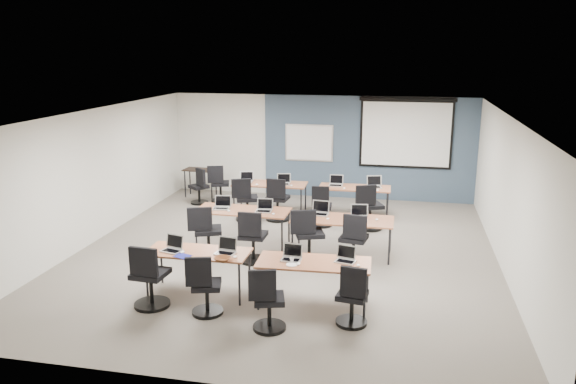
% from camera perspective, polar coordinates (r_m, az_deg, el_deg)
% --- Properties ---
extents(floor, '(8.00, 9.00, 0.02)m').
position_cam_1_polar(floor, '(11.01, -0.28, -6.20)').
color(floor, '#6B6354').
rests_on(floor, ground).
extents(ceiling, '(8.00, 9.00, 0.02)m').
position_cam_1_polar(ceiling, '(10.38, -0.30, 7.90)').
color(ceiling, white).
rests_on(ceiling, ground).
extents(wall_back, '(8.00, 0.04, 2.70)m').
position_cam_1_polar(wall_back, '(14.96, 3.33, 4.63)').
color(wall_back, beige).
rests_on(wall_back, ground).
extents(wall_front, '(8.00, 0.04, 2.70)m').
position_cam_1_polar(wall_front, '(6.49, -8.72, -8.59)').
color(wall_front, beige).
rests_on(wall_front, ground).
extents(wall_left, '(0.04, 9.00, 2.70)m').
position_cam_1_polar(wall_left, '(12.08, -19.18, 1.52)').
color(wall_left, beige).
rests_on(wall_left, ground).
extents(wall_right, '(0.04, 9.00, 2.70)m').
position_cam_1_polar(wall_right, '(10.56, 21.46, -0.46)').
color(wall_right, beige).
rests_on(wall_right, ground).
extents(blue_accent_panel, '(5.50, 0.04, 2.70)m').
position_cam_1_polar(blue_accent_panel, '(14.80, 8.12, 4.40)').
color(blue_accent_panel, '#3D5977').
rests_on(blue_accent_panel, wall_back).
extents(whiteboard, '(1.28, 0.03, 0.98)m').
position_cam_1_polar(whiteboard, '(14.92, 2.15, 5.00)').
color(whiteboard, silver).
rests_on(whiteboard, wall_back).
extents(projector_screen, '(2.40, 0.10, 1.82)m').
position_cam_1_polar(projector_screen, '(14.63, 11.91, 6.25)').
color(projector_screen, black).
rests_on(projector_screen, wall_back).
extents(training_table_front_left, '(1.66, 0.69, 0.73)m').
position_cam_1_polar(training_table_front_left, '(9.14, -9.15, -6.24)').
color(training_table_front_left, '#A25729').
rests_on(training_table_front_left, floor).
extents(training_table_front_right, '(1.72, 0.72, 0.73)m').
position_cam_1_polar(training_table_front_right, '(8.60, 2.64, -7.38)').
color(training_table_front_right, '#9D5F30').
rests_on(training_table_front_right, floor).
extents(training_table_mid_left, '(1.88, 0.78, 0.73)m').
position_cam_1_polar(training_table_mid_left, '(11.31, -4.63, -2.03)').
color(training_table_mid_left, '#A0703D').
rests_on(training_table_mid_left, floor).
extents(training_table_mid_right, '(1.93, 0.80, 0.73)m').
position_cam_1_polar(training_table_mid_right, '(10.74, 5.55, -2.92)').
color(training_table_mid_right, '#A2753F').
rests_on(training_table_mid_right, floor).
extents(training_table_back_left, '(1.76, 0.73, 0.73)m').
position_cam_1_polar(training_table_back_left, '(13.51, -1.85, 0.70)').
color(training_table_back_left, '#9E6B3D').
rests_on(training_table_back_left, floor).
extents(training_table_back_right, '(1.66, 0.69, 0.73)m').
position_cam_1_polar(training_table_back_right, '(13.22, 6.78, 0.29)').
color(training_table_back_right, olive).
rests_on(training_table_back_right, floor).
extents(laptop_0, '(0.32, 0.27, 0.24)m').
position_cam_1_polar(laptop_0, '(9.20, -11.63, -5.49)').
color(laptop_0, '#A6A6AB').
rests_on(laptop_0, training_table_front_left).
extents(mouse_0, '(0.07, 0.11, 0.04)m').
position_cam_1_polar(mouse_0, '(9.08, -10.67, -6.02)').
color(mouse_0, white).
rests_on(mouse_0, training_table_front_left).
extents(task_chair_0, '(0.56, 0.56, 1.03)m').
position_cam_1_polar(task_chair_0, '(8.90, -13.91, -8.81)').
color(task_chair_0, black).
rests_on(task_chair_0, floor).
extents(laptop_1, '(0.31, 0.27, 0.24)m').
position_cam_1_polar(laptop_1, '(8.96, -6.31, -5.80)').
color(laptop_1, '#B0B0B8').
rests_on(laptop_1, training_table_front_left).
extents(mouse_1, '(0.08, 0.10, 0.03)m').
position_cam_1_polar(mouse_1, '(8.77, -5.41, -6.57)').
color(mouse_1, white).
rests_on(mouse_1, training_table_front_left).
extents(task_chair_1, '(0.48, 0.47, 0.96)m').
position_cam_1_polar(task_chair_1, '(8.52, -8.45, -9.85)').
color(task_chair_1, black).
rests_on(task_chair_1, floor).
extents(laptop_2, '(0.30, 0.26, 0.23)m').
position_cam_1_polar(laptop_2, '(8.64, 0.38, -6.51)').
color(laptop_2, '#BCBCBC').
rests_on(laptop_2, training_table_front_right).
extents(mouse_2, '(0.08, 0.11, 0.04)m').
position_cam_1_polar(mouse_2, '(8.46, 1.04, -7.30)').
color(mouse_2, white).
rests_on(mouse_2, training_table_front_right).
extents(task_chair_2, '(0.48, 0.48, 0.96)m').
position_cam_1_polar(task_chair_2, '(8.00, -2.10, -11.36)').
color(task_chair_2, black).
rests_on(task_chair_2, floor).
extents(laptop_3, '(0.30, 0.26, 0.23)m').
position_cam_1_polar(laptop_3, '(8.62, 5.89, -6.64)').
color(laptop_3, '#B8B8BB').
rests_on(laptop_3, training_table_front_right).
extents(mouse_3, '(0.06, 0.09, 0.03)m').
position_cam_1_polar(mouse_3, '(8.48, 7.15, -7.39)').
color(mouse_3, white).
rests_on(mouse_3, training_table_front_right).
extents(task_chair_3, '(0.46, 0.46, 0.95)m').
position_cam_1_polar(task_chair_3, '(8.18, 6.54, -10.90)').
color(task_chair_3, black).
rests_on(task_chair_3, floor).
extents(laptop_4, '(0.33, 0.28, 0.25)m').
position_cam_1_polar(laptop_4, '(11.42, -6.74, -1.37)').
color(laptop_4, '#B6B6BE').
rests_on(laptop_4, training_table_mid_left).
extents(mouse_4, '(0.08, 0.10, 0.03)m').
position_cam_1_polar(mouse_4, '(11.21, -6.03, -1.92)').
color(mouse_4, white).
rests_on(mouse_4, training_table_mid_left).
extents(task_chair_4, '(0.59, 0.56, 1.04)m').
position_cam_1_polar(task_chair_4, '(10.73, -8.28, -4.48)').
color(task_chair_4, black).
rests_on(task_chair_4, floor).
extents(laptop_5, '(0.32, 0.27, 0.24)m').
position_cam_1_polar(laptop_5, '(11.16, -2.45, -1.66)').
color(laptop_5, '#B4B4BD').
rests_on(laptop_5, training_table_mid_left).
extents(mouse_5, '(0.08, 0.11, 0.03)m').
position_cam_1_polar(mouse_5, '(10.95, -1.50, -2.23)').
color(mouse_5, white).
rests_on(mouse_5, training_table_mid_left).
extents(task_chair_5, '(0.53, 0.53, 1.01)m').
position_cam_1_polar(task_chair_5, '(10.43, -3.63, -4.99)').
color(task_chair_5, black).
rests_on(task_chair_5, floor).
extents(laptop_6, '(0.34, 0.29, 0.26)m').
position_cam_1_polar(laptop_6, '(10.97, 3.28, -1.95)').
color(laptop_6, '#B3B4C1').
rests_on(laptop_6, training_table_mid_right).
extents(mouse_6, '(0.06, 0.09, 0.03)m').
position_cam_1_polar(mouse_6, '(10.67, 4.07, -2.72)').
color(mouse_6, white).
rests_on(mouse_6, training_table_mid_right).
extents(task_chair_6, '(0.60, 0.58, 1.05)m').
position_cam_1_polar(task_chair_6, '(10.42, 2.03, -4.87)').
color(task_chair_6, black).
rests_on(task_chair_6, floor).
extents(laptop_7, '(0.33, 0.28, 0.25)m').
position_cam_1_polar(laptop_7, '(10.79, 7.21, -2.32)').
color(laptop_7, silver).
rests_on(laptop_7, training_table_mid_right).
extents(mouse_7, '(0.08, 0.10, 0.03)m').
position_cam_1_polar(mouse_7, '(10.72, 9.01, -2.78)').
color(mouse_7, white).
rests_on(mouse_7, training_table_mid_right).
extents(task_chair_7, '(0.53, 0.53, 1.01)m').
position_cam_1_polar(task_chair_7, '(10.35, 6.70, -5.23)').
color(task_chair_7, black).
rests_on(task_chair_7, floor).
extents(laptop_8, '(0.33, 0.28, 0.25)m').
position_cam_1_polar(laptop_8, '(13.64, -4.30, 1.27)').
color(laptop_8, '#A6A6AF').
rests_on(laptop_8, training_table_back_left).
extents(mouse_8, '(0.07, 0.10, 0.03)m').
position_cam_1_polar(mouse_8, '(13.34, -3.17, 0.77)').
color(mouse_8, white).
rests_on(mouse_8, training_table_back_left).
extents(task_chair_8, '(0.57, 0.55, 1.03)m').
position_cam_1_polar(task_chair_8, '(12.95, -4.30, -1.11)').
color(task_chair_8, black).
rests_on(task_chair_8, floor).
extents(laptop_9, '(0.33, 0.28, 0.25)m').
position_cam_1_polar(laptop_9, '(13.38, -0.50, 1.05)').
color(laptop_9, silver).
rests_on(laptop_9, training_table_back_left).
extents(mouse_9, '(0.08, 0.11, 0.03)m').
position_cam_1_polar(mouse_9, '(13.22, 0.34, 0.67)').
color(mouse_9, white).
rests_on(mouse_9, training_table_back_left).
extents(task_chair_9, '(0.55, 0.55, 1.02)m').
position_cam_1_polar(task_chair_9, '(12.92, -1.11, -1.11)').
color(task_chair_9, black).
rests_on(task_chair_9, floor).
extents(laptop_10, '(0.32, 0.28, 0.25)m').
position_cam_1_polar(laptop_10, '(13.31, 4.90, 0.92)').
color(laptop_10, '#B3B3B5').
rests_on(laptop_10, training_table_back_right).
extents(mouse_10, '(0.07, 0.10, 0.03)m').
position_cam_1_polar(mouse_10, '(13.03, 5.72, 0.39)').
color(mouse_10, white).
rests_on(mouse_10, training_table_back_right).
extents(task_chair_10, '(0.47, 0.47, 0.96)m').
position_cam_1_polar(task_chair_10, '(12.52, 3.42, -1.79)').
color(task_chair_10, black).
rests_on(task_chair_10, floor).
extents(laptop_11, '(0.35, 0.30, 0.26)m').
position_cam_1_polar(laptop_11, '(13.24, 8.72, 0.75)').
color(laptop_11, '#A9A9B4').
rests_on(laptop_11, training_table_back_right).
extents(mouse_11, '(0.07, 0.10, 0.03)m').
position_cam_1_polar(mouse_11, '(12.94, 9.09, 0.18)').
color(mouse_11, white).
rests_on(mouse_11, training_table_back_right).
extents(task_chair_11, '(0.60, 0.56, 1.03)m').
position_cam_1_polar(task_chair_11, '(12.42, 8.23, -1.88)').
color(task_chair_11, black).
rests_on(task_chair_11, floor).
extents(blue_mousepad, '(0.29, 0.26, 0.01)m').
position_cam_1_polar(blue_mousepad, '(8.94, -10.66, -6.41)').
color(blue_mousepad, navy).
rests_on(blue_mousepad, training_table_front_left).
extents(snack_bowl, '(0.31, 0.31, 0.07)m').
position_cam_1_polar(snack_bowl, '(8.65, -6.69, -6.77)').
color(snack_bowl, brown).
rests_on(snack_bowl, training_table_front_left).
extents(snack_plate, '(0.19, 0.19, 0.01)m').
position_cam_1_polar(snack_plate, '(8.44, 0.38, -7.40)').
color(snack_plate, white).
rests_on(snack_plate, training_table_front_right).
extents(coffee_cup, '(0.06, 0.06, 0.05)m').
position_cam_1_polar(coffee_cup, '(8.53, 0.39, -6.95)').
color(coffee_cup, silver).
rests_on(coffee_cup, snack_plate).
extents(utility_table, '(0.87, 0.48, 0.75)m').
position_cam_1_polar(utility_table, '(15.20, -8.91, 1.94)').
color(utility_table, black).
rests_on(utility_table, floor).
extents(spare_chair_a, '(0.52, 0.50, 0.99)m').
position_cam_1_polar(spare_chair_a, '(14.60, -6.99, 0.52)').
color(spare_chair_a, black).
rests_on(spare_chair_a, floor).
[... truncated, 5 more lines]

